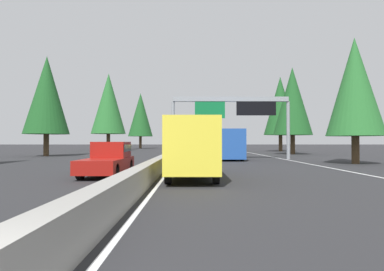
% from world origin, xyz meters
% --- Properties ---
extents(ground_plane, '(320.00, 320.00, 0.00)m').
position_xyz_m(ground_plane, '(60.00, 0.00, 0.00)').
color(ground_plane, '#262628').
extents(median_barrier, '(180.00, 0.56, 0.90)m').
position_xyz_m(median_barrier, '(80.00, 0.30, 0.45)').
color(median_barrier, gray).
rests_on(median_barrier, ground).
extents(shoulder_stripe_right, '(160.00, 0.16, 0.01)m').
position_xyz_m(shoulder_stripe_right, '(70.00, -11.52, 0.01)').
color(shoulder_stripe_right, silver).
rests_on(shoulder_stripe_right, ground).
extents(shoulder_stripe_median, '(160.00, 0.16, 0.01)m').
position_xyz_m(shoulder_stripe_median, '(70.00, -0.25, 0.01)').
color(shoulder_stripe_median, silver).
rests_on(shoulder_stripe_median, ground).
extents(sign_gantry_overhead, '(0.50, 12.68, 6.67)m').
position_xyz_m(sign_gantry_overhead, '(33.11, -6.03, 5.30)').
color(sign_gantry_overhead, gray).
rests_on(sign_gantry_overhead, ground).
extents(box_truck_near_right, '(8.50, 2.40, 2.95)m').
position_xyz_m(box_truck_near_right, '(15.26, -1.71, 1.61)').
color(box_truck_near_right, gold).
rests_on(box_truck_near_right, ground).
extents(bus_mid_right, '(11.50, 2.55, 3.10)m').
position_xyz_m(bus_mid_right, '(34.44, -5.56, 1.72)').
color(bus_mid_right, '#1E4793').
rests_on(bus_mid_right, ground).
extents(pickup_far_center, '(5.60, 2.00, 1.86)m').
position_xyz_m(pickup_far_center, '(77.27, -8.78, 0.91)').
color(pickup_far_center, '#AD931E').
rests_on(pickup_far_center, ground).
extents(sedan_distant_a, '(4.40, 1.80, 1.47)m').
position_xyz_m(sedan_distant_a, '(95.60, -1.96, 0.68)').
color(sedan_distant_a, black).
rests_on(sedan_distant_a, ground).
extents(sedan_far_right, '(4.40, 1.80, 1.47)m').
position_xyz_m(sedan_far_right, '(110.21, -1.92, 0.68)').
color(sedan_far_right, black).
rests_on(sedan_far_right, ground).
extents(minivan_mid_center, '(5.00, 1.95, 1.69)m').
position_xyz_m(minivan_mid_center, '(96.09, -8.76, 0.95)').
color(minivan_mid_center, black).
rests_on(minivan_mid_center, ground).
extents(sedan_near_center, '(4.40, 1.80, 1.47)m').
position_xyz_m(sedan_near_center, '(129.37, -1.60, 0.68)').
color(sedan_near_center, '#1E4793').
rests_on(sedan_near_center, ground).
extents(box_truck_mid_left, '(8.50, 2.40, 2.95)m').
position_xyz_m(box_truck_mid_left, '(62.27, -8.92, 1.61)').
color(box_truck_mid_left, white).
rests_on(box_truck_mid_left, ground).
extents(oncoming_near, '(5.60, 2.00, 1.86)m').
position_xyz_m(oncoming_near, '(16.62, 2.97, 0.91)').
color(oncoming_near, maroon).
rests_on(oncoming_near, ground).
extents(oncoming_far, '(4.40, 1.80, 1.47)m').
position_xyz_m(oncoming_far, '(75.15, 2.82, 0.68)').
color(oncoming_far, red).
rests_on(oncoming_far, ground).
extents(conifer_right_foreground, '(4.71, 4.71, 10.70)m').
position_xyz_m(conifer_right_foreground, '(25.71, -15.48, 6.50)').
color(conifer_right_foreground, '#4C3823').
rests_on(conifer_right_foreground, ground).
extents(conifer_right_near, '(5.73, 5.73, 13.02)m').
position_xyz_m(conifer_right_near, '(47.03, -16.77, 7.92)').
color(conifer_right_near, '#4C3823').
rests_on(conifer_right_near, ground).
extents(conifer_right_mid, '(6.41, 6.41, 14.57)m').
position_xyz_m(conifer_right_mid, '(62.05, -19.02, 8.86)').
color(conifer_right_mid, '#4C3823').
rests_on(conifer_right_mid, ground).
extents(conifer_left_near, '(5.72, 5.72, 13.01)m').
position_xyz_m(conifer_left_near, '(40.60, 17.12, 7.91)').
color(conifer_left_near, '#4C3823').
rests_on(conifer_left_near, ground).
extents(conifer_left_mid, '(6.99, 6.99, 15.88)m').
position_xyz_m(conifer_left_mid, '(65.36, 15.37, 9.66)').
color(conifer_left_mid, '#4C3823').
rests_on(conifer_left_mid, ground).
extents(conifer_left_far, '(6.72, 6.72, 15.28)m').
position_xyz_m(conifer_left_far, '(88.40, 12.39, 9.29)').
color(conifer_left_far, '#4C3823').
rests_on(conifer_left_far, ground).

